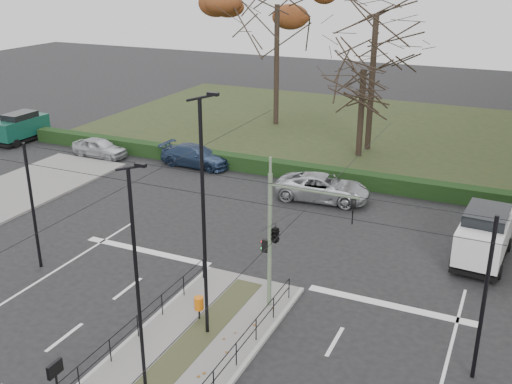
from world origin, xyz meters
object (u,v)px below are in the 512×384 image
at_px(traffic_light, 278,232).
at_px(bare_tree_center, 376,24).
at_px(green_van, 21,127).
at_px(streetlamp_median_near, 138,285).
at_px(litter_bin, 199,304).
at_px(rust_tree, 277,4).
at_px(parked_car_first, 100,148).
at_px(parked_car_fourth, 323,188).
at_px(info_panel, 56,376).
at_px(white_van, 484,234).
at_px(bare_tree_near, 363,76).
at_px(streetlamp_median_far, 204,219).
at_px(parked_car_third, 196,156).

bearing_deg(traffic_light, bare_tree_center, 95.84).
bearing_deg(green_van, streetlamp_median_near, -38.96).
xyz_separation_m(litter_bin, rust_tree, (-9.30, 29.89, 9.30)).
distance_m(parked_car_first, parked_car_fourth, 17.56).
distance_m(info_panel, bare_tree_center, 33.33).
bearing_deg(bare_tree_center, white_van, -58.19).
xyz_separation_m(traffic_light, bare_tree_near, (-2.57, 21.68, 2.46)).
xyz_separation_m(traffic_light, streetlamp_median_far, (-1.66, -2.80, 1.38)).
xyz_separation_m(traffic_light, parked_car_fourth, (-2.20, 12.39, -2.67)).
relative_size(streetlamp_median_near, streetlamp_median_far, 0.86).
xyz_separation_m(litter_bin, white_van, (9.59, 10.25, 0.51)).
distance_m(traffic_light, bare_tree_near, 21.97).
height_order(info_panel, rust_tree, rust_tree).
xyz_separation_m(streetlamp_median_near, white_van, (8.97, 14.81, -2.84)).
distance_m(streetlamp_median_near, parked_car_third, 24.18).
bearing_deg(streetlamp_median_far, bare_tree_center, 91.64).
bearing_deg(bare_tree_center, parked_car_first, -150.16).
distance_m(streetlamp_median_near, parked_car_fourth, 19.40).
bearing_deg(streetlamp_median_far, rust_tree, 108.20).
height_order(parked_car_fourth, bare_tree_center, bare_tree_center).
relative_size(traffic_light, green_van, 1.23).
bearing_deg(parked_car_third, white_van, -107.18).
bearing_deg(bare_tree_near, rust_tree, 146.39).
bearing_deg(green_van, bare_tree_near, 16.00).
xyz_separation_m(traffic_light, info_panel, (-3.34, -8.89, -1.56)).
height_order(info_panel, bare_tree_center, bare_tree_center).
bearing_deg(bare_tree_center, streetlamp_median_near, -88.81).
distance_m(streetlamp_median_near, white_van, 17.55).
xyz_separation_m(white_van, rust_tree, (-18.89, 19.63, 8.80)).
relative_size(info_panel, streetlamp_median_far, 0.24).
bearing_deg(litter_bin, green_van, 147.01).
distance_m(parked_car_third, bare_tree_near, 12.97).
bearing_deg(traffic_light, parked_car_fourth, 100.07).
bearing_deg(streetlamp_median_far, parked_car_third, 121.15).
height_order(green_van, rust_tree, rust_tree).
xyz_separation_m(traffic_light, streetlamp_median_near, (-1.78, -6.70, 0.73)).
bearing_deg(streetlamp_median_far, parked_car_first, 137.64).
xyz_separation_m(info_panel, rust_tree, (-8.36, 36.64, 8.25)).
bearing_deg(litter_bin, parked_car_fourth, 89.23).
relative_size(green_van, bare_tree_near, 0.56).
bearing_deg(white_van, bare_tree_center, 121.81).
bearing_deg(litter_bin, parked_car_first, 137.60).
bearing_deg(rust_tree, white_van, -46.10).
bearing_deg(parked_car_first, parked_car_third, -79.93).
distance_m(parked_car_third, green_van, 15.62).
bearing_deg(streetlamp_median_near, litter_bin, 97.69).
distance_m(streetlamp_median_far, parked_car_first, 24.78).
bearing_deg(rust_tree, streetlamp_median_far, -71.80).
bearing_deg(parked_car_third, litter_bin, -147.94).
distance_m(info_panel, white_van, 20.01).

